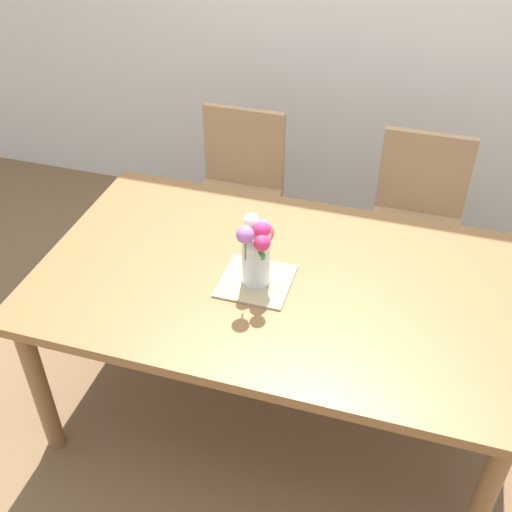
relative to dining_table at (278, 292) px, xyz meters
name	(u,v)px	position (x,y,z in m)	size (l,w,h in m)	color
ground_plane	(275,403)	(0.00, 0.00, -0.65)	(12.00, 12.00, 0.00)	brown
dining_table	(278,292)	(0.00, 0.00, 0.00)	(1.78, 1.07, 0.73)	olive
chair_left	(238,186)	(-0.45, 0.88, -0.13)	(0.42, 0.42, 0.90)	tan
chair_right	(417,215)	(0.45, 0.88, -0.13)	(0.42, 0.42, 0.90)	tan
placemat	(256,281)	(-0.07, -0.05, 0.08)	(0.25, 0.25, 0.01)	tan
flower_vase	(257,248)	(-0.07, -0.06, 0.24)	(0.13, 0.23, 0.30)	silver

